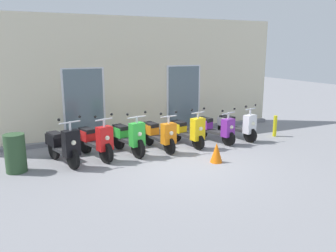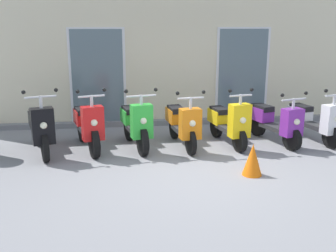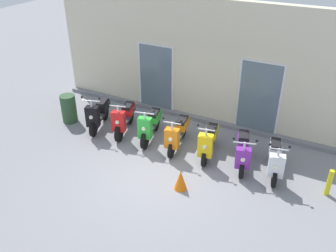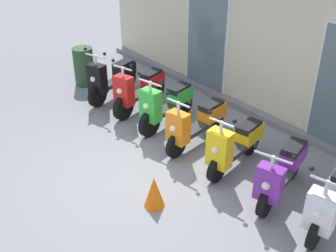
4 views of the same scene
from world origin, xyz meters
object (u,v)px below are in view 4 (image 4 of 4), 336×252
at_px(traffic_cone, 154,192).
at_px(scooter_purple, 282,172).
at_px(scooter_white, 332,199).
at_px(trash_bin, 84,66).
at_px(scooter_red, 139,89).
at_px(scooter_black, 111,78).
at_px(scooter_orange, 196,123).
at_px(scooter_yellow, 235,144).
at_px(scooter_green, 166,104).

bearing_deg(traffic_cone, scooter_purple, 58.43).
bearing_deg(scooter_white, trash_bin, -177.94).
relative_size(scooter_red, scooter_purple, 1.06).
bearing_deg(scooter_purple, scooter_black, -178.22).
height_order(scooter_red, scooter_purple, scooter_red).
relative_size(scooter_orange, traffic_cone, 3.08).
height_order(traffic_cone, trash_bin, trash_bin).
height_order(scooter_orange, scooter_yellow, scooter_yellow).
relative_size(scooter_green, scooter_white, 1.03).
height_order(scooter_green, trash_bin, scooter_green).
height_order(scooter_red, scooter_white, scooter_red).
relative_size(scooter_yellow, traffic_cone, 2.91).
relative_size(scooter_red, scooter_green, 1.02).
bearing_deg(trash_bin, scooter_black, 4.61).
distance_m(traffic_cone, trash_bin, 4.90).
height_order(scooter_orange, scooter_purple, scooter_orange).
bearing_deg(traffic_cone, scooter_orange, 118.25).
distance_m(scooter_orange, trash_bin, 3.80).
bearing_deg(scooter_orange, traffic_cone, -61.75).
bearing_deg(scooter_orange, scooter_green, 178.10).
relative_size(scooter_yellow, scooter_white, 0.98).
bearing_deg(scooter_white, scooter_black, -178.45).
bearing_deg(trash_bin, scooter_yellow, 2.74).
bearing_deg(scooter_yellow, scooter_black, -177.83).
distance_m(scooter_red, trash_bin, 1.97).
xyz_separation_m(scooter_green, traffic_cone, (1.80, -1.68, -0.22)).
xyz_separation_m(scooter_black, scooter_purple, (4.60, 0.14, -0.06)).
bearing_deg(scooter_black, scooter_purple, 1.78).
bearing_deg(trash_bin, scooter_orange, 3.15).
relative_size(scooter_red, traffic_cone, 3.12).
distance_m(scooter_yellow, scooter_white, 1.82).
bearing_deg(scooter_black, scooter_green, 4.84).
bearing_deg(trash_bin, traffic_cone, -17.10).
distance_m(scooter_yellow, traffic_cone, 1.68).
relative_size(scooter_black, scooter_orange, 0.96).
distance_m(scooter_orange, traffic_cone, 1.88).
bearing_deg(traffic_cone, scooter_black, 156.84).
xyz_separation_m(scooter_white, traffic_cone, (-1.88, -1.68, -0.20)).
bearing_deg(scooter_green, scooter_white, -0.04).
distance_m(scooter_purple, traffic_cone, 1.97).
distance_m(scooter_black, scooter_white, 5.45).
xyz_separation_m(scooter_yellow, traffic_cone, (-0.06, -1.67, -0.20)).
bearing_deg(traffic_cone, scooter_red, 148.30).
bearing_deg(scooter_orange, scooter_white, 0.57).
distance_m(scooter_green, scooter_white, 3.68).
bearing_deg(scooter_orange, trash_bin, -176.85).
xyz_separation_m(scooter_green, trash_bin, (-2.88, -0.24, -0.02)).
height_order(scooter_yellow, scooter_white, scooter_yellow).
bearing_deg(scooter_green, trash_bin, -175.25).
height_order(scooter_green, scooter_white, scooter_green).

